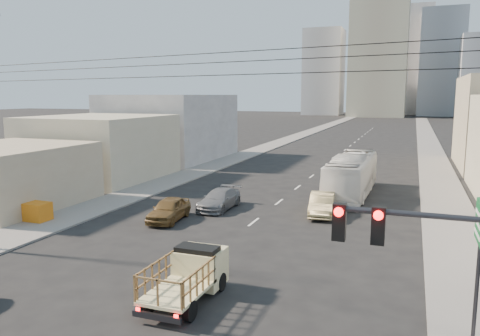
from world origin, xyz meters
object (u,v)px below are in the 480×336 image
Objects in this scene: traffic_signal at (436,290)px; city_bus at (352,175)px; flatbed_pickup at (188,273)px; green_sign at (479,241)px; sedan_grey at (219,199)px; sedan_brown at (169,209)px; sedan_tan at (322,204)px; crate_stack at (35,211)px.

city_bus is at bearing 100.14° from traffic_signal.
green_sign reaches higher than flatbed_pickup.
traffic_signal reaches higher than sedan_grey.
sedan_brown is at bearing 133.15° from traffic_signal.
sedan_tan is 0.89× the size of green_sign.
flatbed_pickup reaches higher than sedan_brown.
flatbed_pickup is 12.00m from sedan_brown.
traffic_signal is at bearing -55.61° from sedan_grey.
sedan_tan is 17.73m from green_sign.
sedan_brown is at bearing -113.30° from sedan_grey.
crate_stack is at bearing -161.34° from sedan_tan.
flatbed_pickup reaches higher than crate_stack.
traffic_signal is at bearing -105.55° from green_sign.
sedan_tan reaches higher than sedan_grey.
sedan_brown is 8.43m from crate_stack.
traffic_signal is (8.55, -5.86, 2.98)m from flatbed_pickup.
green_sign reaches higher than sedan_brown.
flatbed_pickup is at bearing 145.55° from traffic_signal.
city_bus reaches higher than crate_stack.
sedan_grey is (-7.12, -0.82, -0.05)m from sedan_tan.
city_bus is (3.55, 22.06, 0.55)m from flatbed_pickup.
green_sign is at bearing -73.25° from city_bus.
sedan_grey is at bearing -134.72° from city_bus.
flatbed_pickup is 15.80m from crate_stack.
traffic_signal is at bearing -29.22° from crate_stack.
city_bus is 2.36× the size of green_sign.
sedan_tan is (8.94, 4.84, 0.01)m from sedan_brown.
sedan_tan is at bearing 80.52° from flatbed_pickup.
sedan_tan is (2.50, 14.96, -0.36)m from flatbed_pickup.
sedan_tan is 0.95× the size of sedan_grey.
sedan_brown is 4.40m from sedan_grey.
sedan_brown reaches higher than sedan_grey.
city_bus is 28.47m from traffic_signal.
city_bus reaches higher than sedan_brown.
city_bus is 1.97× the size of traffic_signal.
flatbed_pickup is at bearing 175.07° from green_sign.
flatbed_pickup reaches higher than sedan_grey.
sedan_grey is 24.19m from traffic_signal.
sedan_brown is 2.38× the size of crate_stack.
city_bus is at bearing 44.08° from sedan_brown.
green_sign is at bearing -44.81° from sedan_grey.
sedan_grey is at bearing 59.70° from sedan_brown.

